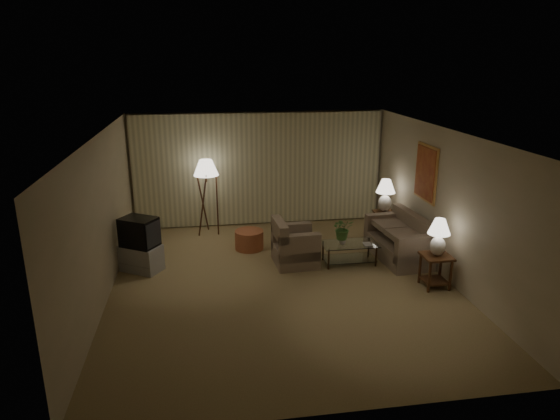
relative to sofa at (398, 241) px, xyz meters
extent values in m
plane|color=#A28A59|center=(-2.50, -0.79, -0.36)|extent=(7.00, 7.00, 0.00)
cube|color=beige|center=(-2.50, 2.71, 0.99)|extent=(6.00, 0.04, 2.70)
cube|color=beige|center=(-5.50, -0.79, 0.99)|extent=(0.04, 7.00, 2.70)
cube|color=beige|center=(0.50, -0.79, 0.99)|extent=(0.04, 7.00, 2.70)
cube|color=white|center=(-2.50, -0.79, 2.34)|extent=(6.00, 7.00, 0.04)
cube|color=beige|center=(-2.50, 2.63, 0.99)|extent=(5.85, 0.12, 2.65)
cube|color=gold|center=(0.48, 0.01, 1.39)|extent=(0.03, 0.90, 1.10)
cube|color=maroon|center=(0.45, 0.01, 1.39)|extent=(0.02, 0.80, 1.00)
cube|color=gray|center=(0.00, 0.00, -0.17)|extent=(1.74, 1.06, 0.38)
cube|color=gray|center=(-2.10, 0.05, -0.17)|extent=(0.94, 0.90, 0.38)
cube|color=#3B2310|center=(0.15, -1.35, 0.22)|extent=(0.49, 0.49, 0.04)
cube|color=#3B2310|center=(0.15, -1.35, -0.24)|extent=(0.42, 0.42, 0.02)
cylinder|color=#3B2310|center=(-0.04, -1.54, -0.08)|extent=(0.05, 0.05, 0.56)
cylinder|color=#3B2310|center=(-0.04, -1.16, -0.08)|extent=(0.05, 0.05, 0.56)
cylinder|color=#3B2310|center=(0.34, -1.54, -0.08)|extent=(0.05, 0.05, 0.56)
cylinder|color=#3B2310|center=(0.34, -1.16, -0.08)|extent=(0.05, 0.05, 0.56)
cube|color=#3B2310|center=(0.15, 1.25, 0.22)|extent=(0.45, 0.38, 0.04)
cube|color=#3B2310|center=(0.15, 1.25, -0.24)|extent=(0.38, 0.32, 0.02)
cylinder|color=#3B2310|center=(-0.03, 1.11, -0.08)|extent=(0.05, 0.05, 0.56)
cylinder|color=#3B2310|center=(-0.03, 1.39, -0.08)|extent=(0.05, 0.05, 0.56)
cylinder|color=#3B2310|center=(0.33, 1.11, -0.08)|extent=(0.05, 0.05, 0.56)
cylinder|color=#3B2310|center=(0.33, 1.39, -0.08)|extent=(0.05, 0.05, 0.56)
ellipsoid|color=white|center=(0.15, -1.35, 0.41)|extent=(0.27, 0.27, 0.34)
cylinder|color=white|center=(0.15, -1.35, 0.62)|extent=(0.03, 0.03, 0.08)
cone|color=#F1E4CE|center=(0.15, -1.35, 0.77)|extent=(0.39, 0.39, 0.27)
ellipsoid|color=white|center=(0.15, 1.25, 0.43)|extent=(0.30, 0.30, 0.37)
cylinder|color=white|center=(0.15, 1.25, 0.66)|extent=(0.03, 0.03, 0.09)
cone|color=#F1E4CE|center=(0.15, 1.25, 0.83)|extent=(0.43, 0.43, 0.30)
cube|color=silver|center=(-1.04, -0.10, 0.05)|extent=(1.09, 0.59, 0.02)
cube|color=silver|center=(-1.04, -0.10, -0.26)|extent=(1.01, 0.52, 0.01)
cylinder|color=#392716|center=(-1.52, -0.33, -0.16)|extent=(0.04, 0.04, 0.40)
cylinder|color=#392716|center=(-1.52, 0.13, -0.16)|extent=(0.04, 0.04, 0.40)
cylinder|color=#392716|center=(-0.57, -0.33, -0.16)|extent=(0.04, 0.04, 0.40)
cylinder|color=#392716|center=(-0.57, 0.13, -0.16)|extent=(0.04, 0.04, 0.40)
cube|color=#99999B|center=(-5.05, 0.19, -0.11)|extent=(1.15, 1.12, 0.50)
cube|color=black|center=(-5.05, 0.19, 0.42)|extent=(1.05, 1.04, 0.55)
cylinder|color=#3B2310|center=(-3.75, 2.09, 0.99)|extent=(0.04, 0.04, 0.25)
cone|color=#F1E4CE|center=(-3.75, 2.09, 1.19)|extent=(0.56, 0.56, 0.35)
cylinder|color=#B45D3D|center=(-2.92, 0.98, -0.16)|extent=(0.78, 0.78, 0.40)
imported|color=white|center=(-1.19, -0.10, 0.13)|extent=(0.16, 0.16, 0.14)
imported|color=#477D37|center=(-1.19, -0.10, 0.42)|extent=(0.43, 0.38, 0.45)
imported|color=olive|center=(-0.79, -0.20, 0.06)|extent=(0.17, 0.22, 0.02)
camera|label=1|loc=(-3.81, -8.90, 3.56)|focal=32.00mm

